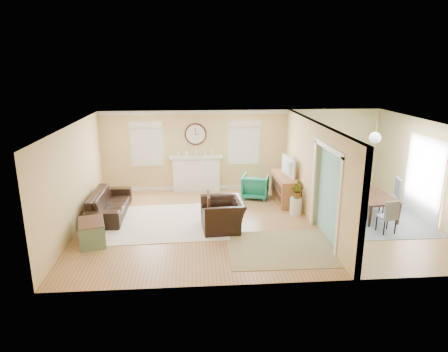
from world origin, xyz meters
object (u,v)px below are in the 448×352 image
at_px(green_chair, 255,186).
at_px(credenza, 285,188).
at_px(eames_chair, 223,214).
at_px(dining_table, 369,204).
at_px(sofa, 109,203).

height_order(green_chair, credenza, credenza).
xyz_separation_m(eames_chair, green_chair, (1.18, 2.34, -0.01)).
bearing_deg(eames_chair, green_chair, 149.20).
relative_size(green_chair, dining_table, 0.45).
bearing_deg(sofa, dining_table, -94.99).
xyz_separation_m(sofa, credenza, (5.03, 0.76, 0.07)).
bearing_deg(green_chair, dining_table, 164.78).
relative_size(eames_chair, dining_table, 0.65).
bearing_deg(green_chair, credenza, 170.15).
bearing_deg(sofa, credenza, -81.85).
xyz_separation_m(green_chair, dining_table, (2.86, -1.72, -0.05)).
relative_size(sofa, dining_table, 1.29).
distance_m(green_chair, dining_table, 3.34).
bearing_deg(dining_table, sofa, 78.54).
bearing_deg(sofa, eames_chair, -111.81).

